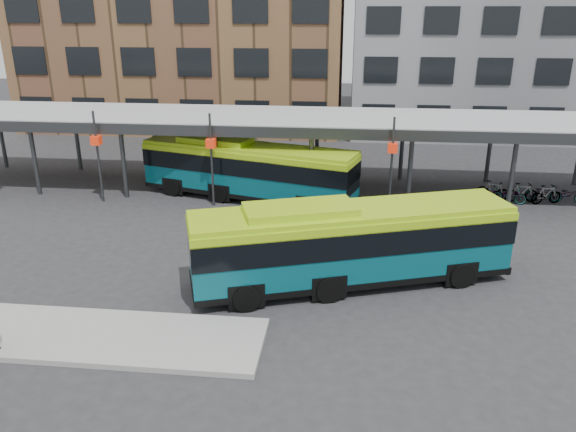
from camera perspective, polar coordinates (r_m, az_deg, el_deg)
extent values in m
plane|color=#28282B|center=(20.24, -5.56, -8.35)|extent=(120.00, 120.00, 0.00)
cube|color=gray|center=(19.63, -23.65, -10.84)|extent=(14.00, 3.00, 0.18)
cube|color=#999B9E|center=(31.09, -0.99, 9.90)|extent=(40.00, 6.00, 0.35)
cube|color=#383A3D|center=(28.20, -1.76, 8.48)|extent=(40.00, 0.15, 0.55)
cylinder|color=#383A3D|center=(40.19, -27.07, 7.06)|extent=(0.24, 0.24, 3.80)
cylinder|color=#383A3D|center=(33.45, -24.33, 5.15)|extent=(0.24, 0.24, 3.80)
cylinder|color=#383A3D|center=(37.71, -20.63, 7.24)|extent=(0.24, 0.24, 3.80)
cylinder|color=#383A3D|center=(31.23, -16.35, 5.17)|extent=(0.24, 0.24, 3.80)
cylinder|color=#383A3D|center=(35.75, -13.39, 7.33)|extent=(0.24, 0.24, 3.80)
cylinder|color=#383A3D|center=(29.70, -7.35, 5.07)|extent=(0.24, 0.24, 3.80)
cylinder|color=#383A3D|center=(34.42, -5.44, 7.29)|extent=(0.24, 0.24, 3.80)
cylinder|color=#383A3D|center=(28.96, 2.36, 4.82)|extent=(0.24, 0.24, 3.80)
cylinder|color=#383A3D|center=(33.79, 2.96, 7.10)|extent=(0.24, 0.24, 3.80)
cylinder|color=#383A3D|center=(29.07, 12.27, 4.42)|extent=(0.24, 0.24, 3.80)
cylinder|color=#383A3D|center=(33.88, 11.49, 6.76)|extent=(0.24, 0.24, 3.80)
cylinder|color=#383A3D|center=(30.03, 21.81, 3.92)|extent=(0.24, 0.24, 3.80)
cylinder|color=#383A3D|center=(34.71, 19.77, 6.28)|extent=(0.24, 0.24, 3.80)
cylinder|color=#383A3D|center=(30.80, -18.72, 5.67)|extent=(0.12, 0.12, 4.80)
cube|color=red|center=(30.60, -18.91, 7.29)|extent=(0.45, 0.45, 0.45)
cylinder|color=#383A3D|center=(28.82, -7.75, 5.60)|extent=(0.12, 0.12, 4.80)
cube|color=red|center=(28.60, -7.84, 7.34)|extent=(0.45, 0.45, 0.45)
cylinder|color=#383A3D|center=(28.07, 10.46, 5.04)|extent=(0.12, 0.12, 4.80)
cube|color=red|center=(27.85, 10.58, 6.83)|extent=(0.45, 0.45, 0.45)
cube|color=slate|center=(50.79, 21.37, 19.54)|extent=(24.00, 14.00, 20.00)
cube|color=#084E5B|center=(20.66, 6.46, -2.94)|extent=(11.83, 6.06, 2.43)
cube|color=black|center=(20.47, 6.52, -1.69)|extent=(11.89, 6.13, 0.92)
cube|color=#9AC714|center=(20.18, 6.61, 0.48)|extent=(11.80, 5.97, 0.19)
cube|color=#9AC714|center=(19.58, 1.24, 0.59)|extent=(4.25, 2.91, 0.34)
cube|color=black|center=(21.12, 6.34, -5.68)|extent=(11.90, 6.13, 0.23)
cylinder|color=black|center=(21.66, 17.21, -5.75)|extent=(1.01, 0.59, 0.97)
cylinder|color=black|center=(23.54, 14.44, -3.31)|extent=(1.01, 0.59, 0.97)
cylinder|color=black|center=(19.78, 4.22, -7.43)|extent=(1.01, 0.59, 0.97)
cylinder|color=black|center=(21.81, 2.44, -4.59)|extent=(1.01, 0.59, 0.97)
cylinder|color=black|center=(19.22, -4.24, -8.32)|extent=(1.01, 0.59, 0.97)
cylinder|color=black|center=(21.31, -5.19, -5.30)|extent=(1.01, 0.59, 0.97)
cube|color=#084E5B|center=(29.91, -4.04, 4.58)|extent=(11.77, 5.63, 2.41)
cube|color=black|center=(29.78, -4.07, 5.47)|extent=(11.83, 5.70, 0.92)
cube|color=#9AC714|center=(29.58, -4.11, 7.01)|extent=(11.74, 5.54, 0.19)
cube|color=#9AC714|center=(30.44, -7.39, 7.65)|extent=(4.19, 2.77, 0.34)
cube|color=black|center=(30.22, -3.99, 2.60)|extent=(11.84, 5.70, 0.23)
cylinder|color=black|center=(27.71, 2.05, 1.01)|extent=(1.01, 0.55, 0.96)
cylinder|color=black|center=(29.80, 3.67, 2.40)|extent=(1.01, 0.55, 0.96)
cylinder|color=black|center=(29.76, -7.00, 2.26)|extent=(1.01, 0.55, 0.96)
cylinder|color=black|center=(31.72, -4.91, 3.50)|extent=(1.01, 0.55, 0.96)
cylinder|color=black|center=(31.25, -11.62, 2.88)|extent=(1.01, 0.55, 0.96)
cylinder|color=black|center=(33.12, -9.36, 4.04)|extent=(1.01, 0.55, 0.96)
imported|color=slate|center=(31.33, 19.48, 2.10)|extent=(1.82, 0.91, 0.92)
imported|color=slate|center=(32.03, 20.10, 2.50)|extent=(1.73, 1.00, 1.00)
imported|color=slate|center=(31.66, 21.52, 2.03)|extent=(1.86, 1.14, 0.92)
imported|color=slate|center=(32.04, 22.65, 2.21)|extent=(1.77, 0.57, 1.05)
imported|color=slate|center=(32.69, 24.44, 2.15)|extent=(1.81, 0.93, 0.91)
imported|color=slate|center=(32.25, 24.77, 1.99)|extent=(1.79, 1.00, 1.04)
imported|color=slate|center=(32.94, 26.61, 1.96)|extent=(1.82, 0.78, 0.93)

